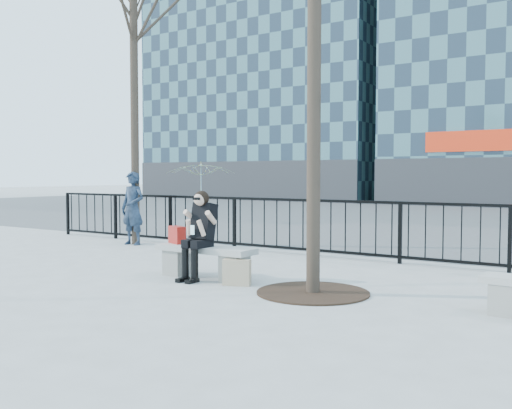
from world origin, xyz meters
The scene contains 12 objects.
ground centered at (0.00, 0.00, 0.00)m, with size 120.00×120.00×0.00m, color gray.
street_surface centered at (0.00, 15.00, 0.00)m, with size 60.00×23.00×0.01m, color #474747.
railing centered at (0.00, 3.00, 0.55)m, with size 14.00×0.06×1.10m.
building_left centered at (-15.00, 27.00, 11.30)m, with size 16.20×10.20×22.60m.
tree_left centered at (-4.00, 2.50, 4.86)m, with size 2.80×2.80×6.50m.
tree_grate centered at (1.90, -0.10, 0.01)m, with size 1.50×1.50×0.02m, color black.
bench_main centered at (0.00, 0.00, 0.30)m, with size 1.65×0.46×0.49m.
seated_woman centered at (0.00, -0.16, 0.67)m, with size 0.50×0.64×1.34m.
handbag centered at (-0.58, 0.02, 0.63)m, with size 0.33×0.15×0.27m, color #A51B14.
shopping_bag centered at (0.74, -0.21, 0.19)m, with size 0.39×0.14×0.37m, color beige.
standing_man centered at (-3.95, 2.37, 0.82)m, with size 0.60×0.39×1.64m, color black.
vendor_umbrella centered at (-6.33, 7.73, 1.00)m, with size 2.19×2.23×2.01m, color yellow.
Camera 1 is at (5.39, -6.77, 1.58)m, focal length 40.00 mm.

